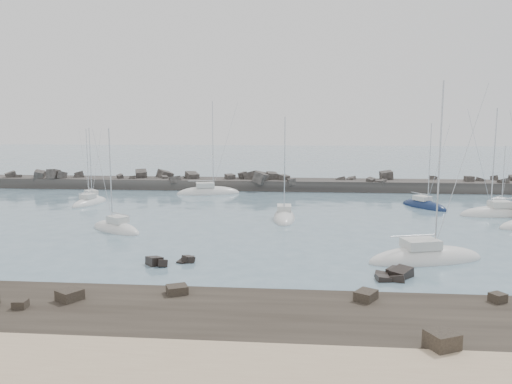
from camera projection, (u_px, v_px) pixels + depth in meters
The scene contains 14 objects.
ground at pixel (233, 239), 51.30m from camera, with size 400.00×400.00×0.00m, color slate.
rock_shelf at pixel (182, 325), 29.61m from camera, with size 140.00×12.00×1.84m.
rock_cluster_near at pixel (171, 263), 42.49m from camera, with size 4.16×2.93×1.47m.
rock_cluster_far at pixel (395, 277), 38.68m from camera, with size 3.20×3.25×1.52m.
breakwater at pixel (219, 187), 89.39m from camera, with size 115.00×7.77×5.01m.
sailboat_1 at pixel (91, 198), 77.44m from camera, with size 6.82×6.87×11.72m.
sailboat_3 at pixel (90, 203), 72.79m from camera, with size 3.94×7.85×12.01m.
sailboat_4 at pixel (208, 193), 82.98m from camera, with size 10.93×5.91×16.45m.
sailboat_5 at pixel (116, 229), 55.09m from camera, with size 7.67×6.23×12.30m.
sailboat_6 at pixel (284, 218), 61.65m from camera, with size 2.98×8.66×13.60m.
sailboat_7 at pixel (425, 259), 43.20m from camera, with size 11.02×6.09×16.60m.
sailboat_8 at pixel (424, 206), 70.13m from camera, with size 6.29×8.16×12.74m.
sailboat_9 at pixel (496, 214), 63.86m from camera, with size 9.56×3.82×14.84m.
sailboat_12 at pixel (500, 206), 70.15m from camera, with size 5.21×5.55×9.43m.
Camera 1 is at (6.81, -49.70, 12.02)m, focal length 35.00 mm.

